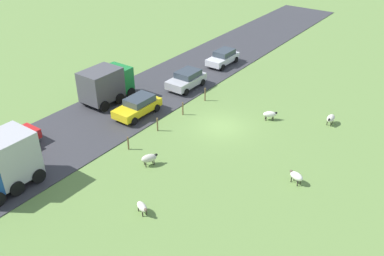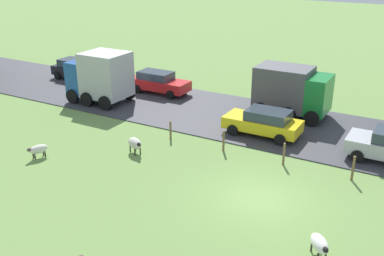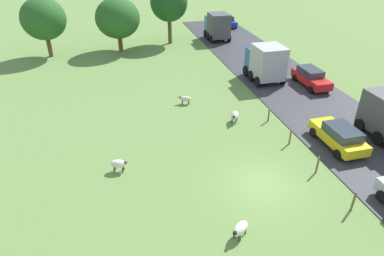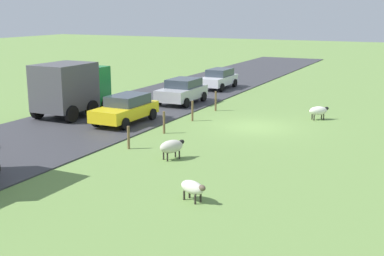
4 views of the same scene
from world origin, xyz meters
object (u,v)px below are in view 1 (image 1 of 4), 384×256
object	(u,v)px
sheep_5	(270,114)
car_4	(187,79)
truck_0	(3,162)
car_6	(7,141)
sheep_2	(142,207)
truck_1	(106,84)
sheep_1	(331,118)
car_2	(138,106)
sheep_0	(149,158)
sheep_3	(296,176)
car_3	(223,57)

from	to	relation	value
sheep_5	car_4	size ratio (longest dim) A/B	0.28
truck_0	car_6	world-z (taller)	truck_0
sheep_2	truck_1	distance (m)	15.61
sheep_1	sheep_2	distance (m)	17.76
sheep_5	car_2	bearing A→B (deg)	31.35
sheep_0	truck_1	world-z (taller)	truck_1
sheep_2	sheep_3	bearing A→B (deg)	-127.46
sheep_3	truck_0	size ratio (longest dim) A/B	0.27
truck_1	car_3	world-z (taller)	truck_1
truck_1	car_3	distance (m)	14.20
sheep_1	car_4	size ratio (longest dim) A/B	0.30
sheep_1	truck_0	distance (m)	24.49
car_2	car_4	xyz separation A→B (m)	(-0.04, -6.83, 0.04)
truck_0	car_6	xyz separation A→B (m)	(3.64, -2.36, -1.00)
car_6	truck_0	bearing A→B (deg)	147.06
sheep_5	sheep_3	bearing A→B (deg)	128.07
sheep_1	sheep_5	distance (m)	4.87
sheep_1	sheep_2	xyz separation A→B (m)	(5.23, 16.98, -0.06)
sheep_1	car_2	distance (m)	15.88
sheep_2	sheep_5	size ratio (longest dim) A/B	0.97
truck_0	car_3	xyz separation A→B (m)	(0.12, -26.09, -1.03)
car_2	car_4	size ratio (longest dim) A/B	1.06
sheep_1	truck_1	world-z (taller)	truck_1
sheep_0	truck_1	size ratio (longest dim) A/B	0.27
sheep_5	car_3	bearing A→B (deg)	-40.19
sheep_2	car_3	bearing A→B (deg)	-68.94
sheep_5	car_2	size ratio (longest dim) A/B	0.27
sheep_3	sheep_0	bearing A→B (deg)	23.94
sheep_5	sheep_1	bearing A→B (deg)	-152.75
sheep_0	sheep_3	world-z (taller)	sheep_0
sheep_5	car_3	distance (m)	12.77
sheep_5	truck_0	world-z (taller)	truck_0
car_6	truck_1	bearing A→B (deg)	-89.32
sheep_2	car_3	xyz separation A→B (m)	(8.85, -22.98, 0.38)
sheep_0	sheep_3	bearing A→B (deg)	-156.06
sheep_0	sheep_1	distance (m)	15.33
car_3	sheep_2	bearing A→B (deg)	111.06
sheep_0	car_2	world-z (taller)	car_2
sheep_1	car_6	size ratio (longest dim) A/B	0.27
truck_1	car_2	bearing A→B (deg)	176.11
truck_0	car_6	bearing A→B (deg)	-32.94
car_4	car_2	bearing A→B (deg)	89.70
sheep_2	sheep_5	xyz separation A→B (m)	(-0.90, -14.75, 0.05)
sheep_0	car_3	bearing A→B (deg)	-72.68
car_3	truck_1	bearing A→B (deg)	75.16
truck_0	car_3	distance (m)	26.11
sheep_1	car_3	bearing A→B (deg)	-23.11
sheep_5	sheep_0	bearing A→B (deg)	70.38
sheep_3	car_4	xyz separation A→B (m)	(14.63, -7.81, 0.35)
truck_0	car_4	bearing A→B (deg)	-90.77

